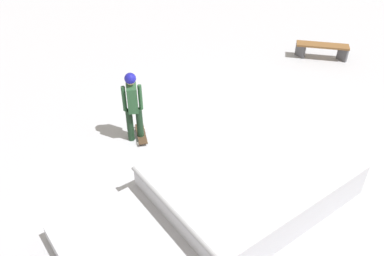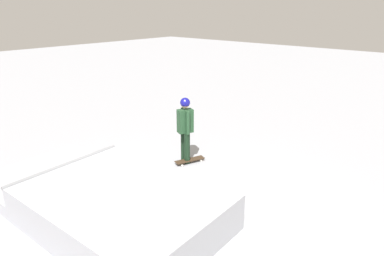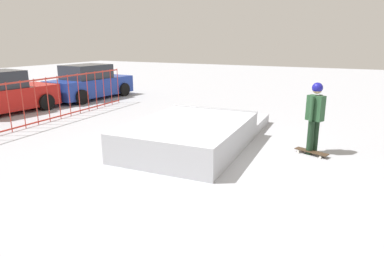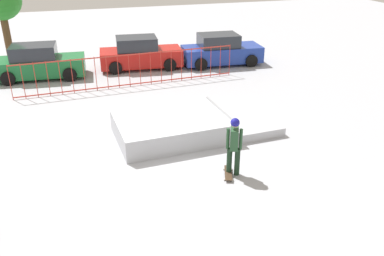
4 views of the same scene
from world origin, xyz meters
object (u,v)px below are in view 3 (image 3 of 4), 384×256
at_px(skater, 315,113).
at_px(skateboard, 311,152).
at_px(skate_ramp, 197,132).
at_px(parked_car_blue, 90,83).

distance_m(skater, skateboard, 0.94).
height_order(skater, skateboard, skater).
bearing_deg(skater, skate_ramp, -145.19).
relative_size(skateboard, parked_car_blue, 0.19).
bearing_deg(skate_ramp, skater, -81.80).
xyz_separation_m(skater, parked_car_blue, (3.69, 10.52, -0.28)).
bearing_deg(skater, parked_car_blue, -175.53).
bearing_deg(skateboard, parked_car_blue, -179.91).
distance_m(skater, parked_car_blue, 11.15).
height_order(skate_ramp, skater, skater).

